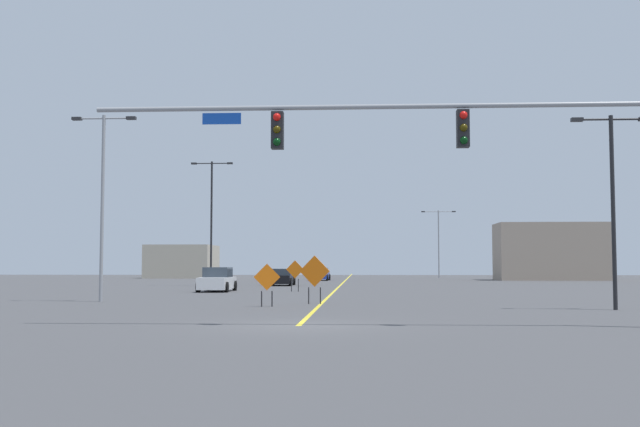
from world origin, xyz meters
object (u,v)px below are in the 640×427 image
at_px(car_white_passing, 217,280).
at_px(construction_sign_median_far, 315,273).
at_px(car_red_mid, 275,275).
at_px(traffic_signal_assembly, 451,144).
at_px(street_lamp_mid_left, 103,192).
at_px(construction_sign_right_shoulder, 267,280).
at_px(street_lamp_near_left, 613,194).
at_px(car_black_near, 282,278).
at_px(street_lamp_far_right, 439,238).
at_px(street_lamp_near_right, 211,214).
at_px(construction_sign_left_lane, 295,271).
at_px(car_blue_approaching, 320,275).

bearing_deg(car_white_passing, construction_sign_median_far, -64.42).
bearing_deg(car_red_mid, traffic_signal_assembly, -78.63).
relative_size(street_lamp_mid_left, construction_sign_median_far, 4.14).
xyz_separation_m(construction_sign_right_shoulder, car_red_mid, (-5.19, 47.70, -0.47)).
relative_size(traffic_signal_assembly, construction_sign_median_far, 7.51).
xyz_separation_m(street_lamp_near_left, car_black_near, (-15.94, 31.92, -3.74)).
relative_size(street_lamp_far_right, car_black_near, 1.92).
bearing_deg(street_lamp_near_right, construction_sign_left_lane, -57.00).
height_order(street_lamp_far_right, car_red_mid, street_lamp_far_right).
distance_m(street_lamp_far_right, car_black_near, 38.79).
height_order(street_lamp_far_right, street_lamp_near_right, street_lamp_near_right).
xyz_separation_m(street_lamp_near_right, car_red_mid, (2.88, 18.76, -5.08)).
distance_m(street_lamp_far_right, street_lamp_near_left, 66.96).
bearing_deg(street_lamp_near_right, street_lamp_far_right, 59.59).
bearing_deg(car_white_passing, construction_sign_left_lane, 2.39).
xyz_separation_m(street_lamp_near_right, construction_sign_median_far, (9.85, -26.74, -4.38)).
height_order(traffic_signal_assembly, car_red_mid, traffic_signal_assembly).
bearing_deg(car_red_mid, construction_sign_right_shoulder, -83.80).
relative_size(street_lamp_near_left, car_red_mid, 1.63).
distance_m(construction_sign_median_far, car_red_mid, 46.04).
relative_size(construction_sign_median_far, car_blue_approaching, 0.48).
height_order(street_lamp_mid_left, construction_sign_right_shoulder, street_lamp_mid_left).
bearing_deg(car_red_mid, car_blue_approaching, 22.50).
bearing_deg(car_black_near, car_red_mid, 98.44).
bearing_deg(car_red_mid, street_lamp_near_left, -69.37).
bearing_deg(construction_sign_median_far, street_lamp_near_right, 110.22).
bearing_deg(car_red_mid, construction_sign_median_far, -81.29).
height_order(street_lamp_near_left, car_black_near, street_lamp_near_left).
relative_size(street_lamp_mid_left, car_black_near, 1.95).
xyz_separation_m(construction_sign_median_far, car_red_mid, (-6.97, 45.50, -0.70)).
relative_size(traffic_signal_assembly, street_lamp_near_left, 2.13).
bearing_deg(car_white_passing, street_lamp_far_right, 69.00).
bearing_deg(car_blue_approaching, car_red_mid, -157.50).
bearing_deg(construction_sign_right_shoulder, street_lamp_mid_left, 155.19).
bearing_deg(street_lamp_mid_left, street_lamp_near_right, 89.88).
distance_m(street_lamp_near_right, car_blue_approaching, 22.55).
bearing_deg(traffic_signal_assembly, construction_sign_median_far, 111.13).
bearing_deg(construction_sign_right_shoulder, traffic_signal_assembly, -56.43).
height_order(car_blue_approaching, car_red_mid, car_blue_approaching).
bearing_deg(street_lamp_near_right, construction_sign_median_far, -69.78).
height_order(construction_sign_left_lane, car_black_near, construction_sign_left_lane).
distance_m(street_lamp_mid_left, construction_sign_median_far, 10.69).
distance_m(street_lamp_near_left, car_white_passing, 26.33).
relative_size(construction_sign_left_lane, car_black_near, 0.44).
bearing_deg(street_lamp_near_left, car_black_near, 116.54).
height_order(construction_sign_median_far, car_white_passing, construction_sign_median_far).
bearing_deg(construction_sign_left_lane, car_blue_approaching, 90.38).
xyz_separation_m(traffic_signal_assembly, car_black_near, (-8.95, 40.02, -4.40)).
height_order(street_lamp_near_right, car_blue_approaching, street_lamp_near_right).
bearing_deg(construction_sign_median_far, street_lamp_mid_left, 171.12).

